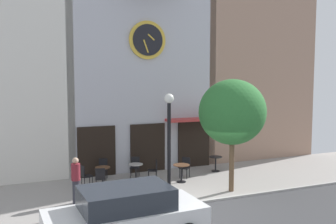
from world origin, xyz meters
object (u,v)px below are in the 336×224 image
object	(u,v)px
street_lamp	(169,145)
pedestrian_maroon	(76,180)
cafe_chair_facing_wall	(85,174)
cafe_chair_left_end	(154,169)
street_tree	(232,112)
cafe_chair_corner	(135,165)
cafe_chair_curbside	(103,167)
cafe_table_leftmost	(136,170)
cafe_chair_mid_row	(185,166)
parked_car_white	(126,216)
cafe_table_near_curb	(103,173)
cafe_table_near_door	(181,170)
cafe_table_center	(216,162)
cafe_chair_near_lamp	(100,177)

from	to	relation	value
street_lamp	pedestrian_maroon	size ratio (longest dim) A/B	2.34
cafe_chair_facing_wall	cafe_chair_left_end	bearing A→B (deg)	-3.08
street_tree	pedestrian_maroon	xyz separation A→B (m)	(-5.93, 0.87, -2.29)
street_tree	cafe_chair_corner	size ratio (longest dim) A/B	4.94
cafe_chair_curbside	pedestrian_maroon	distance (m)	3.30
cafe_table_leftmost	cafe_chair_mid_row	world-z (taller)	cafe_chair_mid_row
pedestrian_maroon	cafe_chair_mid_row	bearing A→B (deg)	18.37
cafe_chair_mid_row	parked_car_white	xyz separation A→B (m)	(-4.36, -5.47, 0.23)
cafe_table_near_curb	pedestrian_maroon	bearing A→B (deg)	-124.59
street_tree	parked_car_white	distance (m)	6.39
pedestrian_maroon	parked_car_white	world-z (taller)	pedestrian_maroon
street_tree	cafe_chair_curbside	xyz separation A→B (m)	(-4.32, 3.74, -2.62)
cafe_table_near_curb	cafe_chair_corner	xyz separation A→B (m)	(1.62, 0.60, 0.04)
cafe_table_near_door	cafe_chair_corner	xyz separation A→B (m)	(-1.57, 1.62, -0.02)
cafe_table_center	cafe_chair_curbside	distance (m)	5.37
cafe_chair_curbside	parked_car_white	distance (m)	6.69
cafe_chair_corner	cafe_chair_curbside	distance (m)	1.45
cafe_table_near_curb	cafe_chair_corner	world-z (taller)	cafe_chair_corner
cafe_chair_near_lamp	cafe_chair_mid_row	bearing A→B (deg)	5.87
cafe_chair_near_lamp	parked_car_white	distance (m)	5.08
cafe_chair_near_lamp	cafe_chair_corner	world-z (taller)	same
cafe_table_near_door	cafe_chair_left_end	distance (m)	1.20
street_lamp	cafe_chair_near_lamp	distance (m)	3.23
street_lamp	cafe_table_near_curb	bearing A→B (deg)	126.93
cafe_table_near_curb	parked_car_white	size ratio (longest dim) A/B	0.17
cafe_chair_left_end	cafe_chair_near_lamp	bearing A→B (deg)	-169.70
cafe_chair_near_lamp	cafe_chair_facing_wall	world-z (taller)	same
street_lamp	cafe_chair_mid_row	xyz separation A→B (m)	(1.74, 2.23, -1.46)
cafe_table_center	cafe_chair_left_end	distance (m)	3.31
cafe_table_center	pedestrian_maroon	distance (m)	7.25
cafe_chair_corner	cafe_table_near_door	bearing A→B (deg)	-45.79
street_lamp	cafe_chair_facing_wall	bearing A→B (deg)	138.26
cafe_chair_near_lamp	pedestrian_maroon	xyz separation A→B (m)	(-1.15, -1.29, 0.33)
street_tree	cafe_chair_near_lamp	xyz separation A→B (m)	(-4.78, 2.17, -2.62)
cafe_table_center	cafe_chair_corner	distance (m)	3.92
street_tree	street_lamp	bearing A→B (deg)	172.35
pedestrian_maroon	parked_car_white	size ratio (longest dim) A/B	0.38
cafe_chair_corner	cafe_chair_curbside	size ratio (longest dim) A/B	1.00
cafe_chair_facing_wall	pedestrian_maroon	xyz separation A→B (m)	(-0.65, -1.90, 0.33)
cafe_chair_left_end	parked_car_white	bearing A→B (deg)	-117.55
street_lamp	cafe_chair_near_lamp	bearing A→B (deg)	140.74
cafe_table_near_door	pedestrian_maroon	size ratio (longest dim) A/B	0.46
cafe_table_near_curb	parked_car_white	distance (m)	5.88
cafe_table_leftmost	pedestrian_maroon	xyz separation A→B (m)	(-2.84, -1.90, 0.35)
cafe_chair_corner	cafe_chair_near_lamp	bearing A→B (deg)	-143.96
cafe_chair_mid_row	pedestrian_maroon	bearing A→B (deg)	-161.63
cafe_chair_curbside	pedestrian_maroon	size ratio (longest dim) A/B	0.54
cafe_table_near_curb	cafe_chair_facing_wall	world-z (taller)	cafe_chair_facing_wall
cafe_chair_left_end	pedestrian_maroon	size ratio (longest dim) A/B	0.54
cafe_chair_mid_row	cafe_chair_curbside	world-z (taller)	same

